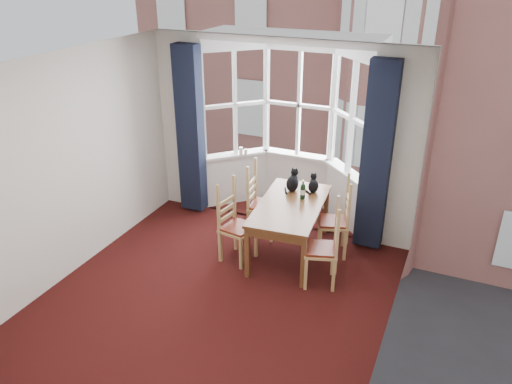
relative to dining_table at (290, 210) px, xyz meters
The scene contains 22 objects.
floor 1.66m from the dining_table, 107.59° to the right, with size 4.50×4.50×0.00m, color black.
ceiling 2.60m from the dining_table, 107.59° to the right, with size 4.50×4.50×0.00m, color white.
wall_left 2.94m from the dining_table, 149.59° to the right, with size 4.50×4.50×0.00m, color silver.
wall_right 2.23m from the dining_table, 43.08° to the right, with size 4.50×4.50×0.00m, color silver.
wall_near 3.79m from the dining_table, 97.06° to the right, with size 4.00×4.00×0.00m, color silver.
wall_back_pier_left 2.37m from the dining_table, 159.03° to the left, with size 0.70×0.12×2.80m, color silver.
wall_back_pier_right 1.61m from the dining_table, 34.10° to the left, with size 0.70×0.12×2.80m, color silver.
bay_window 1.56m from the dining_table, 109.24° to the left, with size 2.76×0.94×2.80m.
curtain_left 2.09m from the dining_table, 161.52° to the left, with size 0.38×0.22×2.60m, color black.
curtain_right 1.33m from the dining_table, 33.10° to the left, with size 0.38×0.22×2.60m, color black.
dining_table is the anchor object (origin of this frame).
chair_left_near 0.81m from the dining_table, 148.72° to the right, with size 0.46×0.48×0.92m.
chair_left_far 0.73m from the dining_table, 152.62° to the left, with size 0.44×0.46×0.92m.
chair_right_near 0.85m from the dining_table, 34.67° to the right, with size 0.51×0.52×0.92m.
chair_right_far 0.71m from the dining_table, 24.29° to the left, with size 0.51×0.52×0.92m.
cat_left 0.49m from the dining_table, 106.46° to the left, with size 0.17×0.25×0.33m.
cat_right 0.55m from the dining_table, 71.80° to the left, with size 0.20×0.23×0.28m.
wine_bottle 0.32m from the dining_table, 66.96° to the left, with size 0.07×0.07×0.27m.
candle_tall 1.74m from the dining_table, 137.82° to the left, with size 0.06×0.06×0.12m, color white.
candle_short 1.71m from the dining_table, 135.41° to the left, with size 0.06×0.06×0.09m, color white.
street 31.53m from the dining_table, 90.85° to the left, with size 80.00×80.00×0.00m, color #333335.
tenement_building 12.61m from the dining_table, 92.08° to the left, with size 18.40×7.80×15.20m.
Camera 1 is at (2.43, -4.21, 3.77)m, focal length 35.00 mm.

